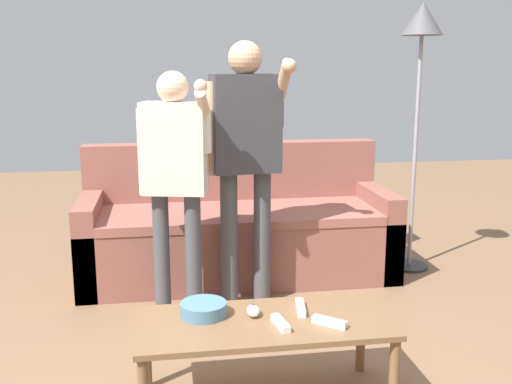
# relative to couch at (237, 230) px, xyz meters

# --- Properties ---
(ground_plane) EXTENTS (12.00, 12.00, 0.00)m
(ground_plane) POSITION_rel_couch_xyz_m (-0.15, -1.45, -0.32)
(ground_plane) COLOR brown
(couch) EXTENTS (2.16, 0.83, 0.91)m
(couch) POSITION_rel_couch_xyz_m (0.00, 0.00, 0.00)
(couch) COLOR brown
(couch) RESTS_ON ground
(coffee_table) EXTENTS (1.10, 0.49, 0.39)m
(coffee_table) POSITION_rel_couch_xyz_m (-0.10, -1.71, 0.03)
(coffee_table) COLOR brown
(coffee_table) RESTS_ON ground
(snack_bowl) EXTENTS (0.20, 0.20, 0.06)m
(snack_bowl) POSITION_rel_couch_xyz_m (-0.35, -1.61, 0.11)
(snack_bowl) COLOR teal
(snack_bowl) RESTS_ON coffee_table
(game_remote_nunchuk) EXTENTS (0.06, 0.09, 0.05)m
(game_remote_nunchuk) POSITION_rel_couch_xyz_m (-0.14, -1.65, 0.10)
(game_remote_nunchuk) COLOR white
(game_remote_nunchuk) RESTS_ON coffee_table
(floor_lamp) EXTENTS (0.29, 0.29, 1.90)m
(floor_lamp) POSITION_rel_couch_xyz_m (1.28, -0.09, 1.28)
(floor_lamp) COLOR #2D2D33
(floor_lamp) RESTS_ON ground
(player_center) EXTENTS (0.50, 0.36, 1.62)m
(player_center) POSITION_rel_couch_xyz_m (-0.02, -0.57, 0.70)
(player_center) COLOR #47474C
(player_center) RESTS_ON ground
(player_left) EXTENTS (0.42, 0.36, 1.45)m
(player_left) POSITION_rel_couch_xyz_m (-0.44, -0.71, 0.59)
(player_left) COLOR #47474C
(player_left) RESTS_ON ground
(game_remote_wand_near) EXTENTS (0.06, 0.15, 0.03)m
(game_remote_wand_near) POSITION_rel_couch_xyz_m (-0.04, -1.78, 0.09)
(game_remote_wand_near) COLOR white
(game_remote_wand_near) RESTS_ON coffee_table
(game_remote_wand_far) EXTENTS (0.14, 0.13, 0.03)m
(game_remote_wand_far) POSITION_rel_couch_xyz_m (0.17, -1.80, 0.09)
(game_remote_wand_far) COLOR white
(game_remote_wand_far) RESTS_ON coffee_table
(game_remote_wand_spare) EXTENTS (0.06, 0.16, 0.03)m
(game_remote_wand_spare) POSITION_rel_couch_xyz_m (0.08, -1.63, 0.09)
(game_remote_wand_spare) COLOR white
(game_remote_wand_spare) RESTS_ON coffee_table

